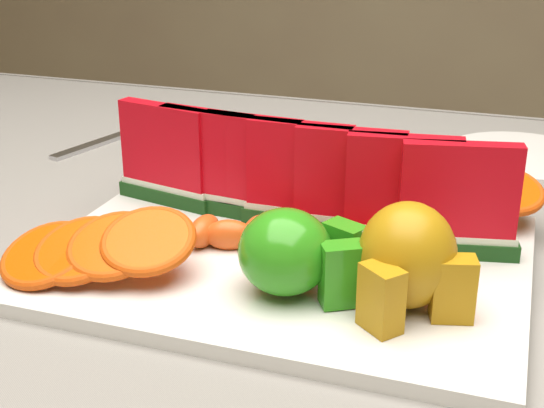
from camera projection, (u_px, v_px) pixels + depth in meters
name	position (u px, v px, depth m)	size (l,w,h in m)	color
table	(232.00, 336.00, 0.73)	(1.40, 0.90, 0.75)	#4C2D17
tablecloth	(230.00, 278.00, 0.71)	(1.53, 1.03, 0.20)	slate
platter	(283.00, 259.00, 0.64)	(0.40, 0.30, 0.01)	silver
apple_cluster	(295.00, 254.00, 0.56)	(0.10, 0.08, 0.07)	#399717
pear_cluster	(408.00, 260.00, 0.54)	(0.10, 0.10, 0.08)	#A79311
side_plate	(521.00, 157.00, 0.89)	(0.22, 0.22, 0.01)	silver
fork	(109.00, 139.00, 0.97)	(0.06, 0.19, 0.00)	silver
watermelon_row	(299.00, 178.00, 0.67)	(0.39, 0.07, 0.10)	#10360F
orange_fan_front	(97.00, 248.00, 0.59)	(0.17, 0.11, 0.05)	#CA5C0B
orange_fan_back	(348.00, 181.00, 0.73)	(0.38, 0.10, 0.05)	#CA5C0B
tangerine_segments	(287.00, 237.00, 0.64)	(0.17, 0.08, 0.03)	orange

